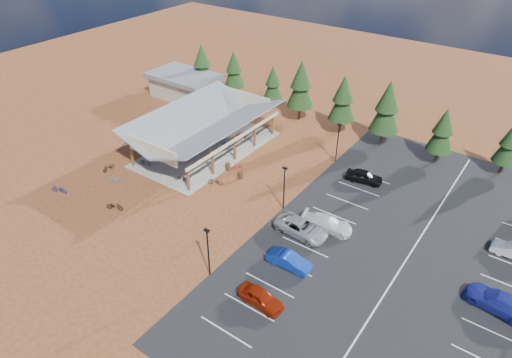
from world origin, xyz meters
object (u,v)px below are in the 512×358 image
at_px(car_2, 301,228).
at_px(car_7, 500,302).
at_px(lamp_post_1, 284,185).
at_px(bike_4, 181,178).
at_px(bike_16, 215,181).
at_px(car_1, 289,261).
at_px(trash_bin_0, 228,167).
at_px(bike_5, 214,151).
at_px(lamp_post_2, 338,140).
at_px(lamp_post_0, 208,249).
at_px(trash_bin_1, 241,175).
at_px(bike_8, 109,167).
at_px(bike_10, 59,189).
at_px(bike_15, 237,166).
at_px(car_3, 327,223).
at_px(bike_0, 145,162).
at_px(bike_7, 241,135).
at_px(bike_pavilion, 205,123).
at_px(bike_12, 115,206).
at_px(bike_3, 231,119).
at_px(bike_2, 199,139).
at_px(outbuilding, 185,85).
at_px(car_0, 261,298).
at_px(bike_1, 175,154).
at_px(bike_6, 226,144).
at_px(car_4, 364,176).
at_px(bike_9, 116,180).

bearing_deg(car_2, car_7, -83.00).
height_order(lamp_post_1, bike_4, lamp_post_1).
xyz_separation_m(bike_16, car_1, (13.91, -6.30, 0.25)).
bearing_deg(trash_bin_0, bike_5, 154.24).
distance_m(lamp_post_2, bike_16, 15.68).
distance_m(trash_bin_0, bike_5, 4.04).
bearing_deg(lamp_post_0, trash_bin_1, 117.28).
relative_size(trash_bin_1, bike_8, 0.53).
xyz_separation_m(bike_10, bike_15, (12.98, 15.54, -0.05)).
bearing_deg(bike_16, car_3, 69.39).
relative_size(bike_0, bike_7, 1.07).
distance_m(bike_pavilion, bike_12, 15.95).
xyz_separation_m(lamp_post_0, bike_3, (-17.13, 24.80, -2.32)).
bearing_deg(car_2, bike_7, 56.89).
distance_m(bike_10, car_7, 44.75).
bearing_deg(car_1, bike_5, 55.25).
relative_size(lamp_post_2, bike_16, 2.84).
distance_m(bike_3, bike_12, 23.55).
xyz_separation_m(lamp_post_0, bike_16, (-8.75, 11.23, -2.50)).
relative_size(bike_2, car_2, 0.34).
distance_m(bike_5, bike_16, 6.85).
bearing_deg(bike_pavilion, bike_12, -87.66).
bearing_deg(lamp_post_0, bike_0, 152.73).
bearing_deg(outbuilding, bike_0, -60.14).
xyz_separation_m(lamp_post_2, bike_10, (-21.87, -24.13, -2.48)).
bearing_deg(bike_4, bike_pavilion, 1.96).
height_order(outbuilding, bike_2, outbuilding).
relative_size(bike_5, car_2, 0.29).
height_order(outbuilding, car_0, outbuilding).
distance_m(bike_3, car_3, 26.15).
bearing_deg(lamp_post_2, outbuilding, 172.15).
height_order(bike_0, bike_1, bike_1).
bearing_deg(bike_2, car_2, -106.99).
bearing_deg(bike_3, bike_16, -130.09).
height_order(trash_bin_0, bike_4, bike_4).
xyz_separation_m(lamp_post_0, car_7, (21.57, 10.61, -2.14)).
height_order(trash_bin_0, bike_6, bike_6).
relative_size(bike_6, car_3, 0.31).
relative_size(lamp_post_2, car_4, 1.24).
relative_size(bike_0, bike_9, 1.02).
bearing_deg(bike_16, bike_6, -171.37).
relative_size(bike_pavilion, trash_bin_1, 21.56).
height_order(bike_pavilion, lamp_post_1, lamp_post_1).
relative_size(lamp_post_2, car_3, 1.02).
distance_m(trash_bin_1, car_3, 12.90).
xyz_separation_m(bike_9, car_4, (23.02, 16.99, 0.27)).
distance_m(trash_bin_1, bike_8, 16.00).
distance_m(trash_bin_0, car_1, 17.68).
distance_m(trash_bin_1, bike_7, 9.90).
distance_m(car_0, car_4, 21.90).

